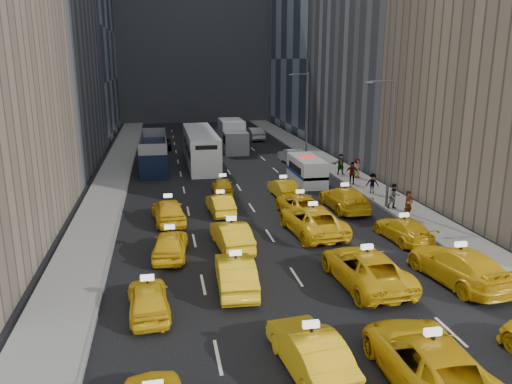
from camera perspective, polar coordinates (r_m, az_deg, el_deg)
ground at (r=22.75m, az=5.99°, el=-11.66°), size 160.00×160.00×0.00m
sidewalk_west at (r=45.80m, az=-16.08°, el=1.50°), size 3.00×90.00×0.15m
sidewalk_east at (r=48.51m, az=9.44°, el=2.60°), size 3.00×90.00×0.15m
curb_west at (r=45.68m, az=-14.27°, el=1.61°), size 0.15×90.00×0.18m
curb_east at (r=48.03m, az=7.82°, el=2.56°), size 0.15×90.00×0.18m
building_backdrop at (r=92.21m, az=-7.45°, el=20.76°), size 30.00×12.00×40.00m
streetlight_near at (r=35.36m, az=14.98°, el=5.82°), size 2.15×0.22×9.00m
streetlight_far at (r=53.94m, az=5.76°, el=9.14°), size 2.15×0.22×9.00m
taxi_1 at (r=17.47m, az=6.20°, el=-17.60°), size 2.12×4.77×1.52m
taxi_2 at (r=17.62m, az=19.24°, el=-17.83°), size 2.89×6.06×1.67m
taxi_4 at (r=21.31m, az=-12.19°, el=-11.78°), size 1.90×4.15×1.38m
taxi_5 at (r=22.91m, az=-2.35°, el=-9.26°), size 1.83×4.74×1.54m
taxi_6 at (r=23.90m, az=12.43°, el=-8.45°), size 2.97×5.98×1.63m
taxi_7 at (r=25.38m, az=22.13°, el=-7.78°), size 3.03×6.00×1.67m
taxi_8 at (r=26.91m, az=-9.77°, el=-5.85°), size 2.19×4.42×1.45m
taxi_9 at (r=27.70m, az=-2.82°, el=-4.96°), size 2.02×4.74×1.52m
taxi_10 at (r=30.15m, az=6.46°, el=-3.24°), size 3.20×6.17×1.66m
taxi_11 at (r=30.13m, az=16.46°, el=-4.13°), size 2.22×4.69×1.32m
taxi_12 at (r=32.48m, az=-9.97°, el=-2.13°), size 2.34×4.82×1.58m
taxi_13 at (r=33.98m, az=-4.08°, el=-1.40°), size 1.72×4.17×1.34m
taxi_14 at (r=33.70m, az=5.02°, el=-1.48°), size 2.56×5.24×1.43m
taxi_15 at (r=35.39m, az=10.04°, el=-0.73°), size 2.42×5.54×1.59m
taxi_16 at (r=38.88m, az=-3.82°, el=0.67°), size 1.79×4.00×1.34m
taxi_17 at (r=38.27m, az=3.11°, el=0.46°), size 1.70×4.19×1.35m
nypd_van at (r=42.67m, az=5.82°, el=2.45°), size 2.44×5.64×2.37m
double_decker at (r=49.43m, az=-11.61°, el=4.50°), size 3.53×11.12×3.18m
city_bus at (r=50.46m, az=-6.36°, el=5.05°), size 2.77×13.23×3.42m
box_truck at (r=58.16m, az=-2.69°, el=6.42°), size 3.47×7.87×3.48m
misc_car_0 at (r=50.98m, az=4.13°, el=4.12°), size 2.08×4.68×1.49m
misc_car_1 at (r=60.55m, az=-10.83°, el=5.54°), size 2.43×5.13×1.41m
misc_car_2 at (r=67.35m, az=-4.20°, el=6.70°), size 2.51×5.33×1.50m
misc_car_3 at (r=65.33m, az=-6.63°, el=6.38°), size 2.10×4.45×1.47m
misc_car_4 at (r=66.48m, az=-0.23°, el=6.71°), size 2.18×5.20×1.67m
pedestrian_0 at (r=33.92m, az=17.02°, el=-1.38°), size 0.75×0.59×1.81m
pedestrian_1 at (r=35.78m, az=15.50°, el=-0.48°), size 0.87×0.50×1.77m
pedestrian_2 at (r=39.62m, az=13.17°, el=0.97°), size 1.10×0.73×1.57m
pedestrian_3 at (r=42.24m, az=10.91°, el=2.15°), size 1.21×0.91×1.87m
pedestrian_4 at (r=44.75m, az=11.45°, el=2.72°), size 0.95×0.71×1.72m
pedestrian_5 at (r=45.82m, az=9.67°, el=3.16°), size 1.76×0.70×1.85m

